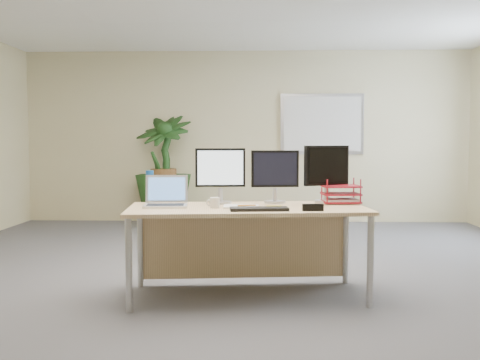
{
  "coord_description": "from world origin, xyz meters",
  "views": [
    {
      "loc": [
        0.2,
        -4.49,
        1.26
      ],
      "look_at": [
        0.03,
        0.35,
        0.92
      ],
      "focal_mm": 40.0,
      "sensor_mm": 36.0,
      "label": 1
    }
  ],
  "objects_px": {
    "desk": "(247,224)",
    "monitor_right": "(275,173)",
    "laptop": "(166,199)",
    "monitor_left": "(220,172)",
    "floor_plant": "(163,176)"
  },
  "relations": [
    {
      "from": "laptop",
      "to": "monitor_right",
      "type": "bearing_deg",
      "value": 15.73
    },
    {
      "from": "monitor_left",
      "to": "monitor_right",
      "type": "height_order",
      "value": "monitor_left"
    },
    {
      "from": "monitor_right",
      "to": "laptop",
      "type": "distance_m",
      "value": 0.96
    },
    {
      "from": "laptop",
      "to": "monitor_left",
      "type": "bearing_deg",
      "value": 24.19
    },
    {
      "from": "floor_plant",
      "to": "monitor_right",
      "type": "xyz_separation_m",
      "value": [
        1.61,
        -3.6,
        0.25
      ]
    },
    {
      "from": "desk",
      "to": "laptop",
      "type": "height_order",
      "value": "laptop"
    },
    {
      "from": "monitor_right",
      "to": "floor_plant",
      "type": "bearing_deg",
      "value": 114.12
    },
    {
      "from": "desk",
      "to": "monitor_right",
      "type": "xyz_separation_m",
      "value": [
        0.24,
        0.19,
        0.42
      ]
    },
    {
      "from": "monitor_left",
      "to": "laptop",
      "type": "xyz_separation_m",
      "value": [
        -0.43,
        -0.19,
        -0.21
      ]
    },
    {
      "from": "desk",
      "to": "laptop",
      "type": "distance_m",
      "value": 0.7
    },
    {
      "from": "desk",
      "to": "monitor_right",
      "type": "relative_size",
      "value": 4.39
    },
    {
      "from": "monitor_left",
      "to": "laptop",
      "type": "distance_m",
      "value": 0.52
    },
    {
      "from": "desk",
      "to": "floor_plant",
      "type": "bearing_deg",
      "value": 109.91
    },
    {
      "from": "monitor_left",
      "to": "monitor_right",
      "type": "xyz_separation_m",
      "value": [
        0.47,
        0.06,
        -0.01
      ]
    },
    {
      "from": "desk",
      "to": "laptop",
      "type": "xyz_separation_m",
      "value": [
        -0.66,
        -0.07,
        0.22
      ]
    }
  ]
}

